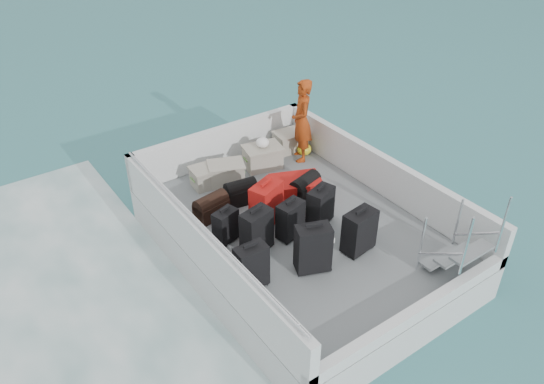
{
  "coord_description": "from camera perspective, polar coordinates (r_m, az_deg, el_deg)",
  "views": [
    {
      "loc": [
        -4.22,
        -5.23,
        5.72
      ],
      "look_at": [
        -0.15,
        0.53,
        1.0
      ],
      "focal_mm": 35.0,
      "sensor_mm": 36.0,
      "label": 1
    }
  ],
  "objects": [
    {
      "name": "ground",
      "position": [
        8.83,
        2.81,
        -6.67
      ],
      "size": [
        160.0,
        160.0,
        0.0
      ],
      "primitive_type": "plane",
      "color": "#1B6060",
      "rests_on": "ground"
    },
    {
      "name": "ferry_hull",
      "position": [
        8.64,
        2.86,
        -5.16
      ],
      "size": [
        3.6,
        5.0,
        0.6
      ],
      "primitive_type": "cube",
      "color": "silver",
      "rests_on": "ground"
    },
    {
      "name": "deck",
      "position": [
        8.45,
        2.92,
        -3.52
      ],
      "size": [
        3.3,
        4.7,
        0.02
      ],
      "primitive_type": "cube",
      "color": "slate",
      "rests_on": "ferry_hull"
    },
    {
      "name": "deck_fittings",
      "position": [
        8.21,
        6.28,
        -1.65
      ],
      "size": [
        3.6,
        5.0,
        0.9
      ],
      "color": "silver",
      "rests_on": "deck"
    },
    {
      "name": "suitcase_0",
      "position": [
        7.15,
        -2.21,
        -8.08
      ],
      "size": [
        0.45,
        0.26,
        0.67
      ],
      "primitive_type": "cube",
      "rotation": [
        0.0,
        0.0,
        -0.04
      ],
      "color": "black",
      "rests_on": "deck"
    },
    {
      "name": "suitcase_1",
      "position": [
        7.72,
        -1.66,
        -4.26
      ],
      "size": [
        0.51,
        0.35,
        0.69
      ],
      "primitive_type": "cube",
      "rotation": [
        0.0,
        0.0,
        0.2
      ],
      "color": "black",
      "rests_on": "deck"
    },
    {
      "name": "suitcase_2",
      "position": [
        7.97,
        -5.0,
        -3.71
      ],
      "size": [
        0.42,
        0.32,
        0.54
      ],
      "primitive_type": "cube",
      "rotation": [
        0.0,
        0.0,
        0.27
      ],
      "color": "black",
      "rests_on": "deck"
    },
    {
      "name": "suitcase_3",
      "position": [
        7.4,
        4.43,
        -6.13
      ],
      "size": [
        0.55,
        0.44,
        0.74
      ],
      "primitive_type": "cube",
      "rotation": [
        0.0,
        0.0,
        -0.37
      ],
      "color": "black",
      "rests_on": "deck"
    },
    {
      "name": "suitcase_4",
      "position": [
        8.0,
        1.98,
        -3.06
      ],
      "size": [
        0.46,
        0.33,
        0.62
      ],
      "primitive_type": "cube",
      "rotation": [
        0.0,
        0.0,
        0.23
      ],
      "color": "black",
      "rests_on": "deck"
    },
    {
      "name": "suitcase_5",
      "position": [
        8.25,
        -0.62,
        -1.34
      ],
      "size": [
        0.6,
        0.48,
        0.72
      ],
      "primitive_type": "cube",
      "rotation": [
        0.0,
        0.0,
        0.36
      ],
      "color": "#B00D12",
      "rests_on": "deck"
    },
    {
      "name": "suitcase_6",
      "position": [
        7.83,
        9.37,
        -4.25
      ],
      "size": [
        0.52,
        0.35,
        0.68
      ],
      "primitive_type": "cube",
      "rotation": [
        0.0,
        0.0,
        0.12
      ],
      "color": "black",
      "rests_on": "deck"
    },
    {
      "name": "suitcase_7",
      "position": [
        8.31,
        5.22,
        -1.57
      ],
      "size": [
        0.51,
        0.39,
        0.63
      ],
      "primitive_type": "cube",
      "rotation": [
        0.0,
        0.0,
        0.33
      ],
      "color": "black",
      "rests_on": "deck"
    },
    {
      "name": "suitcase_8",
      "position": [
        9.01,
        2.58,
        0.5
      ],
      "size": [
        0.98,
        0.83,
        0.33
      ],
      "primitive_type": "cube",
      "rotation": [
        0.0,
        0.0,
        1.19
      ],
      "color": "#B00D12",
      "rests_on": "deck"
    },
    {
      "name": "duffel_0",
      "position": [
        8.55,
        -6.54,
        -1.79
      ],
      "size": [
        0.58,
        0.38,
        0.32
      ],
      "primitive_type": null,
      "rotation": [
        0.0,
        0.0,
        0.15
      ],
      "color": "black",
      "rests_on": "deck"
    },
    {
      "name": "duffel_1",
      "position": [
        8.86,
        -3.36,
        -0.2
      ],
      "size": [
        0.55,
        0.37,
        0.32
      ],
      "primitive_type": null,
      "rotation": [
        0.0,
        0.0,
        -0.14
      ],
      "color": "black",
      "rests_on": "deck"
    },
    {
      "name": "duffel_2",
      "position": [
        8.99,
        3.55,
        0.33
      ],
      "size": [
        0.61,
        0.43,
        0.32
      ],
      "primitive_type": null,
      "rotation": [
        0.0,
        0.0,
        0.26
      ],
      "color": "black",
      "rests_on": "deck"
    },
    {
      "name": "crate_0",
      "position": [
        9.35,
        -6.87,
        1.64
      ],
      "size": [
        0.59,
        0.43,
        0.34
      ],
      "primitive_type": "cube",
      "rotation": [
        0.0,
        0.0,
        -0.08
      ],
      "color": "#A8A192",
      "rests_on": "deck"
    },
    {
      "name": "crate_1",
      "position": [
        9.38,
        -4.93,
        1.97
      ],
      "size": [
        0.7,
        0.6,
        0.36
      ],
      "primitive_type": "cube",
      "rotation": [
        0.0,
        0.0,
        -0.38
      ],
      "color": "#A8A192",
      "rests_on": "deck"
    },
    {
      "name": "crate_2",
      "position": [
        9.8,
        -1.01,
        3.72
      ],
      "size": [
        0.73,
        0.57,
        0.39
      ],
      "primitive_type": "cube",
      "rotation": [
        0.0,
        0.0,
        -0.21
      ],
      "color": "#A8A192",
      "rests_on": "deck"
    },
    {
      "name": "crate_3",
      "position": [
        10.38,
        2.01,
        5.44
      ],
      "size": [
        0.64,
        0.47,
        0.36
      ],
      "primitive_type": "cube",
      "rotation": [
        0.0,
        0.0,
        -0.11
      ],
      "color": "#A8A192",
      "rests_on": "deck"
    },
    {
      "name": "yellow_bag",
      "position": [
        10.26,
        3.5,
        4.6
      ],
      "size": [
        0.28,
        0.26,
        0.22
      ],
      "primitive_type": "ellipsoid",
      "color": "yellow",
      "rests_on": "deck"
    },
    {
      "name": "white_bag",
      "position": [
        9.66,
        -1.02,
        5.19
      ],
      "size": [
        0.24,
        0.24,
        0.18
      ],
      "primitive_type": "ellipsoid",
      "color": "white",
      "rests_on": "crate_2"
    },
    {
      "name": "passenger",
      "position": [
        9.81,
        3.22,
        7.65
      ],
      "size": [
        0.6,
        0.69,
        1.58
      ],
      "primitive_type": "imported",
      "rotation": [
        0.0,
        0.0,
        -2.04
      ],
      "color": "#D64A14",
      "rests_on": "deck"
    }
  ]
}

